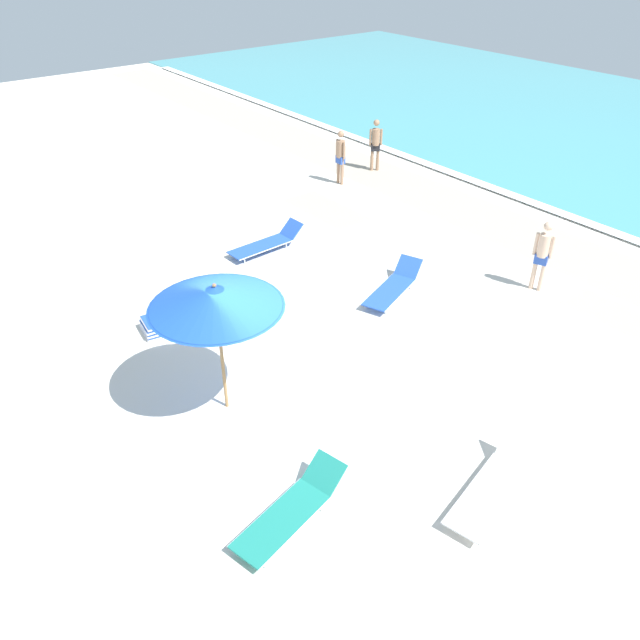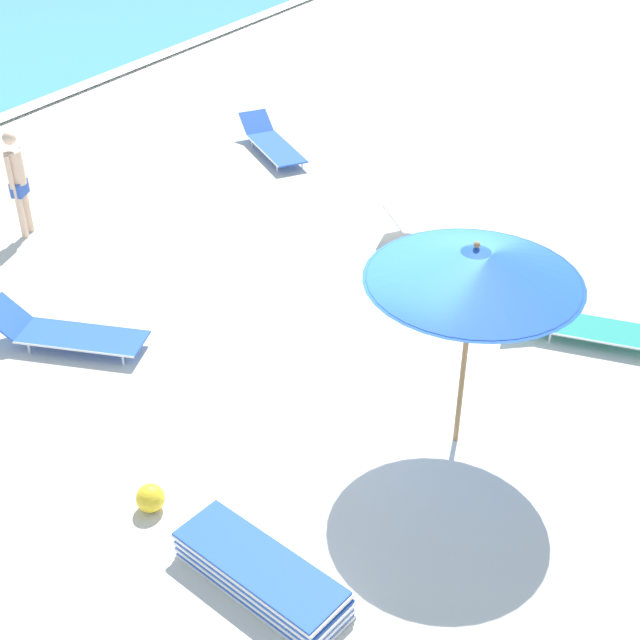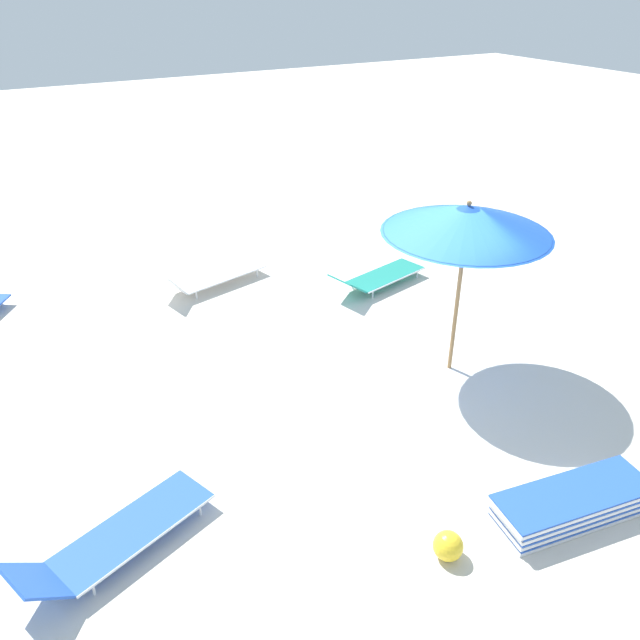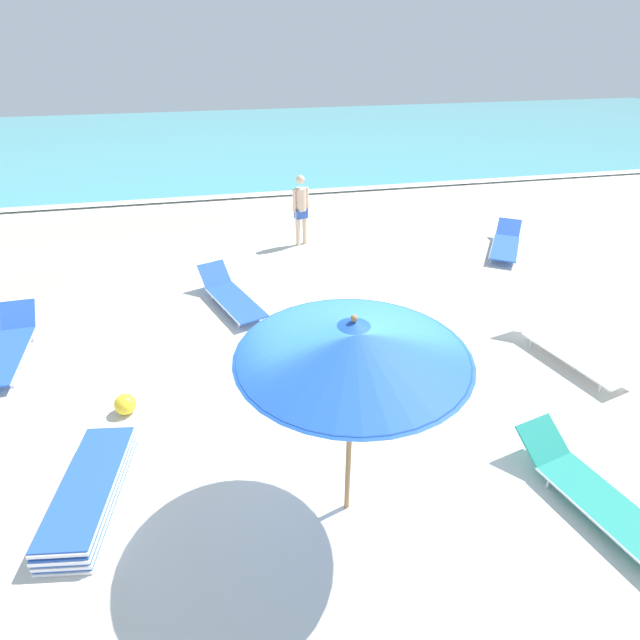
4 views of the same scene
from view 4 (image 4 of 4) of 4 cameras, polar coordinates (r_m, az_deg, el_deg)
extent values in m
cube|color=silver|center=(7.08, 2.41, -13.87)|extent=(60.00, 60.00, 0.16)
cube|color=#AFA492|center=(15.04, -6.35, 11.67)|extent=(57.00, 2.20, 0.00)
cube|color=#AFA492|center=(13.85, 5.99, 9.98)|extent=(2.62, 1.09, 0.00)
cube|color=#AFA492|center=(15.66, 31.88, 7.95)|extent=(2.34, 1.70, 0.00)
cube|color=teal|center=(25.99, -9.34, 19.70)|extent=(60.00, 18.73, 0.06)
cube|color=white|center=(16.94, -7.16, 14.04)|extent=(56.00, 0.44, 0.01)
cylinder|color=#9E7547|center=(5.41, 3.39, -12.68)|extent=(0.06, 0.06, 2.36)
cone|color=blue|center=(4.68, 3.83, -2.15)|extent=(2.29, 2.29, 0.39)
cylinder|color=#163D95|center=(4.78, 3.76, -3.98)|extent=(2.23, 2.23, 0.01)
sphere|color=#9E7547|center=(4.56, 3.93, 0.20)|extent=(0.07, 0.07, 0.07)
cube|color=blue|center=(6.82, -24.64, -18.18)|extent=(0.86, 1.87, 0.03)
cube|color=silver|center=(6.84, -24.59, -18.35)|extent=(0.88, 1.91, 0.04)
cube|color=blue|center=(6.76, -24.79, -17.67)|extent=(0.86, 1.87, 0.03)
cube|color=silver|center=(6.78, -24.74, -17.85)|extent=(0.88, 1.91, 0.04)
cube|color=blue|center=(6.70, -24.95, -17.18)|extent=(0.86, 1.87, 0.03)
cube|color=silver|center=(6.72, -24.90, -17.35)|extent=(0.88, 1.91, 0.04)
cube|color=blue|center=(6.66, -25.04, -16.49)|extent=(0.86, 1.87, 0.03)
cube|color=silver|center=(6.68, -24.98, -16.67)|extent=(0.88, 1.91, 0.04)
cube|color=blue|center=(9.74, -32.36, -3.51)|extent=(0.68, 1.77, 0.03)
cylinder|color=silver|center=(9.65, -30.70, -3.32)|extent=(0.11, 1.75, 0.03)
cube|color=blue|center=(10.55, -31.28, 0.53)|extent=(0.59, 0.45, 0.39)
cylinder|color=silver|center=(9.17, -31.70, -6.17)|extent=(0.03, 0.03, 0.16)
cylinder|color=silver|center=(10.43, -32.65, -2.05)|extent=(0.03, 0.03, 0.16)
cylinder|color=silver|center=(10.26, -30.00, -1.72)|extent=(0.03, 0.03, 0.16)
cube|color=blue|center=(13.10, 20.38, 7.76)|extent=(1.43, 1.74, 0.03)
cylinder|color=silver|center=(13.11, 19.08, 8.01)|extent=(0.95, 1.42, 0.03)
cylinder|color=silver|center=(13.11, 21.67, 7.51)|extent=(0.95, 1.42, 0.03)
cube|color=blue|center=(14.06, 20.78, 9.88)|extent=(0.74, 0.71, 0.33)
cylinder|color=silver|center=(12.53, 18.95, 6.52)|extent=(0.03, 0.03, 0.16)
cylinder|color=silver|center=(12.53, 21.25, 6.07)|extent=(0.03, 0.03, 0.16)
cylinder|color=silver|center=(13.75, 19.43, 8.57)|extent=(0.03, 0.03, 0.16)
cylinder|color=silver|center=(13.76, 21.54, 8.16)|extent=(0.03, 0.03, 0.16)
cube|color=white|center=(9.27, 27.19, -3.64)|extent=(1.01, 1.88, 0.03)
cylinder|color=silver|center=(9.06, 25.99, -4.15)|extent=(0.46, 1.74, 0.03)
cylinder|color=silver|center=(9.49, 28.33, -3.15)|extent=(0.46, 1.74, 0.03)
cube|color=white|center=(9.71, 22.82, 0.51)|extent=(0.65, 0.50, 0.44)
cylinder|color=silver|center=(8.83, 29.36, -6.82)|extent=(0.03, 0.03, 0.16)
cylinder|color=silver|center=(9.22, 31.28, -5.82)|extent=(0.03, 0.03, 0.16)
cylinder|color=silver|center=(9.48, 22.97, -2.45)|extent=(0.03, 0.03, 0.16)
cylinder|color=silver|center=(9.84, 25.00, -1.70)|extent=(0.03, 0.03, 0.16)
cube|color=#1E8475|center=(6.86, 30.24, -18.18)|extent=(0.96, 1.71, 0.03)
cylinder|color=silver|center=(6.67, 28.62, -19.33)|extent=(0.41, 1.57, 0.03)
cylinder|color=silver|center=(7.07, 31.75, -17.07)|extent=(0.41, 1.57, 0.03)
cube|color=#1E8475|center=(7.13, 24.08, -12.39)|extent=(0.67, 0.59, 0.34)
cylinder|color=silver|center=(6.97, 24.62, -16.56)|extent=(0.03, 0.03, 0.16)
cylinder|color=silver|center=(7.30, 27.38, -14.89)|extent=(0.03, 0.03, 0.16)
cube|color=blue|center=(9.95, -9.59, 2.04)|extent=(1.16, 1.79, 0.03)
cylinder|color=silver|center=(9.86, -11.17, 1.58)|extent=(0.63, 1.59, 0.03)
cylinder|color=silver|center=(10.05, -8.03, 2.49)|extent=(0.63, 1.59, 0.03)
cube|color=blue|center=(10.74, -11.98, 5.17)|extent=(0.69, 0.60, 0.40)
cylinder|color=silver|center=(9.38, -9.29, -0.51)|extent=(0.03, 0.03, 0.16)
cylinder|color=silver|center=(9.56, -6.52, 0.35)|extent=(0.03, 0.03, 0.16)
cylinder|color=silver|center=(10.46, -12.30, 2.67)|extent=(0.03, 0.03, 0.16)
cylinder|color=silver|center=(10.62, -9.76, 3.39)|extent=(0.03, 0.03, 0.16)
cylinder|color=beige|center=(12.86, -1.77, 10.61)|extent=(0.11, 0.11, 0.90)
cylinder|color=beige|center=(12.77, -2.55, 10.43)|extent=(0.11, 0.11, 0.90)
cube|color=#2D51B2|center=(12.69, -2.19, 12.09)|extent=(0.34, 0.28, 0.24)
cylinder|color=beige|center=(12.58, -2.22, 13.62)|extent=(0.27, 0.27, 0.55)
cylinder|color=beige|center=(12.68, -1.49, 13.74)|extent=(0.08, 0.08, 0.55)
cylinder|color=beige|center=(12.49, -2.97, 13.45)|extent=(0.08, 0.08, 0.55)
sphere|color=beige|center=(12.45, -2.27, 15.75)|extent=(0.21, 0.21, 0.21)
sphere|color=yellow|center=(7.84, -21.37, -8.95)|extent=(0.31, 0.31, 0.31)
camera|label=1|loc=(9.49, 90.25, 19.71)|focal=35.00mm
camera|label=2|loc=(6.75, -102.19, 12.90)|focal=50.00mm
camera|label=3|loc=(10.46, -44.40, 25.21)|focal=35.00mm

